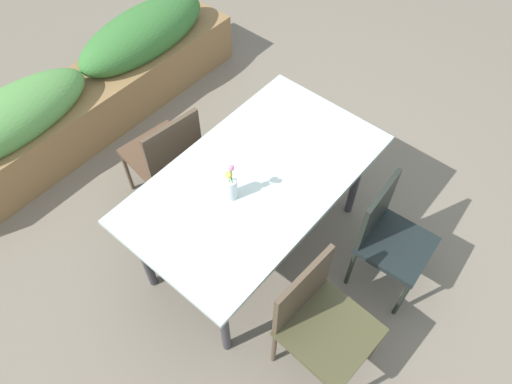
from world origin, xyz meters
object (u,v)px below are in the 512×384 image
(chair_far_side, at_px, (166,153))
(planter_box, at_px, (90,91))
(chair_near_right, at_px, (389,235))
(dining_table, at_px, (256,183))
(chair_near_left, at_px, (320,319))
(flower_vase, at_px, (231,185))

(chair_far_side, distance_m, planter_box, 1.09)
(chair_near_right, bearing_deg, chair_far_side, -77.75)
(dining_table, relative_size, chair_near_left, 1.85)
(chair_near_left, relative_size, planter_box, 0.30)
(chair_far_side, xyz_separation_m, planter_box, (0.13, 1.07, -0.14))
(chair_far_side, relative_size, chair_near_right, 1.02)
(dining_table, height_order, flower_vase, flower_vase)
(dining_table, relative_size, planter_box, 0.56)
(chair_near_right, bearing_deg, chair_near_left, -3.93)
(chair_near_left, distance_m, chair_near_right, 0.71)
(chair_near_right, distance_m, planter_box, 2.61)
(chair_far_side, bearing_deg, flower_vase, -92.57)
(chair_far_side, xyz_separation_m, chair_near_right, (0.43, -1.52, -0.00))
(dining_table, distance_m, flower_vase, 0.27)
(dining_table, height_order, chair_near_right, chair_near_right)
(chair_near_right, bearing_deg, flower_vase, -57.78)
(chair_near_right, xyz_separation_m, flower_vase, (-0.56, 0.77, 0.40))
(dining_table, distance_m, chair_near_left, 0.87)
(flower_vase, bearing_deg, chair_near_left, -101.37)
(chair_near_left, bearing_deg, planter_box, -96.06)
(dining_table, distance_m, chair_far_side, 0.79)
(chair_near_left, relative_size, chair_near_right, 1.01)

